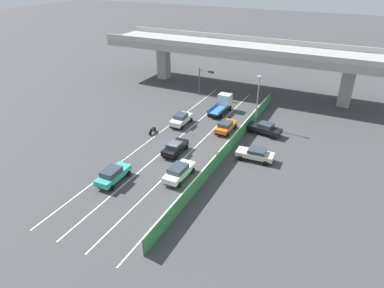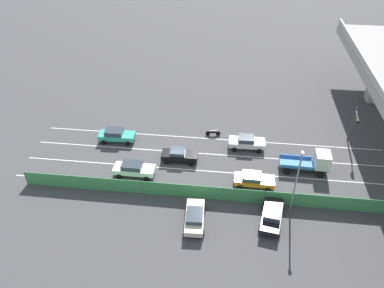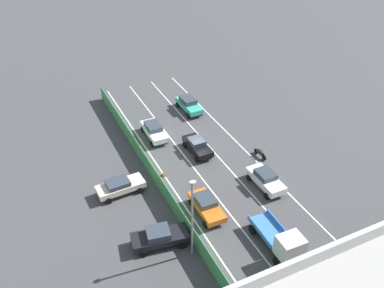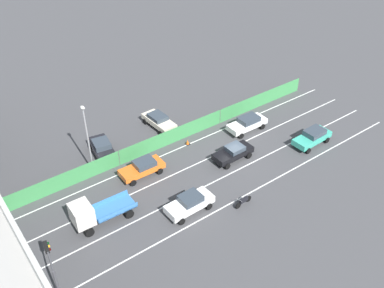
{
  "view_description": "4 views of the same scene",
  "coord_description": "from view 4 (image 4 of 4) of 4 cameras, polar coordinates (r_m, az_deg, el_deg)",
  "views": [
    {
      "loc": [
        18.8,
        -32.8,
        21.4
      ],
      "look_at": [
        1.53,
        2.0,
        0.83
      ],
      "focal_mm": 32.32,
      "sensor_mm": 36.0,
      "label": 1
    },
    {
      "loc": [
        34.35,
        5.67,
        28.65
      ],
      "look_at": [
        -1.52,
        1.56,
        1.42
      ],
      "focal_mm": 34.99,
      "sensor_mm": 36.0,
      "label": 2
    },
    {
      "loc": [
        16.31,
        33.01,
        26.17
      ],
      "look_at": [
        0.84,
        0.58,
        1.51
      ],
      "focal_mm": 38.9,
      "sensor_mm": 36.0,
      "label": 3
    },
    {
      "loc": [
        -25.65,
        24.38,
        27.4
      ],
      "look_at": [
        2.06,
        3.95,
        2.33
      ],
      "focal_mm": 40.47,
      "sensor_mm": 36.0,
      "label": 4
    }
  ],
  "objects": [
    {
      "name": "lane_line_right_edge",
      "position": [
        45.96,
        -1.62,
        -0.54
      ],
      "size": [
        0.14,
        43.08,
        0.01
      ],
      "primitive_type": "cube",
      "color": "silver",
      "rests_on": "ground"
    },
    {
      "name": "car_taxi_teal",
      "position": [
        47.8,
        15.6,
        0.94
      ],
      "size": [
        2.09,
        4.6,
        1.69
      ],
      "color": "teal",
      "rests_on": "ground"
    },
    {
      "name": "street_lamp",
      "position": [
        41.21,
        -13.66,
        1.27
      ],
      "size": [
        0.6,
        0.36,
        7.58
      ],
      "color": "gray",
      "rests_on": "ground"
    },
    {
      "name": "flatbed_truck_blue",
      "position": [
        37.68,
        -13.03,
        -8.9
      ],
      "size": [
        2.37,
        5.53,
        2.62
      ],
      "color": "black",
      "rests_on": "ground"
    },
    {
      "name": "lane_line_left_edge",
      "position": [
        40.24,
        6.33,
        -7.12
      ],
      "size": [
        0.14,
        43.08,
        0.01
      ],
      "primitive_type": "cube",
      "color": "silver",
      "rests_on": "ground"
    },
    {
      "name": "car_hatchback_white",
      "position": [
        48.67,
        7.31,
        2.76
      ],
      "size": [
        2.06,
        4.71,
        1.62
      ],
      "color": "silver",
      "rests_on": "ground"
    },
    {
      "name": "traffic_light",
      "position": [
        31.45,
        -17.73,
        -15.87
      ],
      "size": [
        3.0,
        0.83,
        4.89
      ],
      "color": "#47474C",
      "rests_on": "ground"
    },
    {
      "name": "green_fence",
      "position": [
        46.29,
        -2.53,
        1.07
      ],
      "size": [
        0.1,
        39.18,
        1.76
      ],
      "color": "#3D8E4C",
      "rests_on": "ground"
    },
    {
      "name": "car_sedan_black",
      "position": [
        44.13,
        5.47,
        -1.1
      ],
      "size": [
        1.98,
        4.31,
        1.54
      ],
      "color": "black",
      "rests_on": "ground"
    },
    {
      "name": "parked_sedan_dark",
      "position": [
        45.4,
        -11.73,
        -0.53
      ],
      "size": [
        4.92,
        2.67,
        1.64
      ],
      "color": "black",
      "rests_on": "ground"
    },
    {
      "name": "lane_line_mid_right",
      "position": [
        43.9,
        0.78,
        -2.54
      ],
      "size": [
        0.14,
        43.08,
        0.01
      ],
      "primitive_type": "cube",
      "color": "silver",
      "rests_on": "ground"
    },
    {
      "name": "ground_plane",
      "position": [
        44.75,
        5.64,
        -1.89
      ],
      "size": [
        300.0,
        300.0,
        0.0
      ],
      "primitive_type": "plane",
      "color": "#424244"
    },
    {
      "name": "lane_line_mid_left",
      "position": [
        41.99,
        3.43,
        -4.74
      ],
      "size": [
        0.14,
        43.08,
        0.01
      ],
      "primitive_type": "cube",
      "color": "silver",
      "rests_on": "ground"
    },
    {
      "name": "motorcycle",
      "position": [
        39.35,
        6.8,
        -7.46
      ],
      "size": [
        0.6,
        1.95,
        0.93
      ],
      "color": "black",
      "rests_on": "ground"
    },
    {
      "name": "car_sedan_white",
      "position": [
        38.22,
        -0.31,
        -7.77
      ],
      "size": [
        2.06,
        4.45,
        1.7
      ],
      "color": "white",
      "rests_on": "ground"
    },
    {
      "name": "parked_sedan_cream",
      "position": [
        48.95,
        -4.41,
        3.11
      ],
      "size": [
        4.59,
        2.21,
        1.5
      ],
      "color": "beige",
      "rests_on": "ground"
    },
    {
      "name": "car_taxi_orange",
      "position": [
        42.27,
        -6.55,
        -3.09
      ],
      "size": [
        2.06,
        4.42,
        1.55
      ],
      "color": "orange",
      "rests_on": "ground"
    },
    {
      "name": "traffic_cone",
      "position": [
        46.38,
        -0.58,
        0.25
      ],
      "size": [
        0.47,
        0.47,
        0.57
      ],
      "color": "orange",
      "rests_on": "ground"
    }
  ]
}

